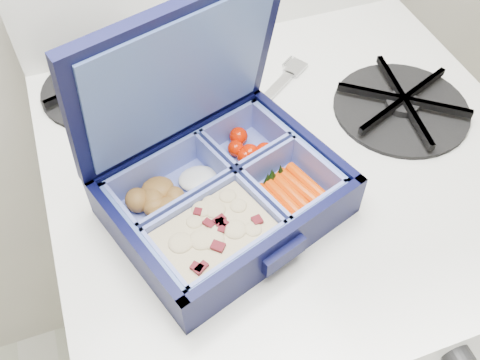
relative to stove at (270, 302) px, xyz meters
name	(u,v)px	position (x,y,z in m)	size (l,w,h in m)	color
stove	(270,302)	(0.00, 0.00, 0.00)	(0.58, 0.58, 0.88)	white
bento_box	(225,196)	(-0.10, -0.08, 0.47)	(0.23, 0.18, 0.06)	black
burner_grate	(403,103)	(0.16, 0.00, 0.45)	(0.18, 0.18, 0.03)	black
burner_grate_rear	(99,86)	(-0.20, 0.17, 0.45)	(0.16, 0.16, 0.02)	black
fork	(259,106)	(-0.01, 0.07, 0.44)	(0.03, 0.20, 0.01)	#B2B2B6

